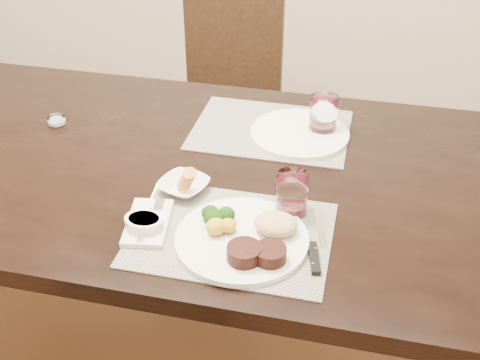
% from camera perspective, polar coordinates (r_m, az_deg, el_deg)
% --- Properties ---
extents(ground_plane, '(4.50, 4.50, 0.00)m').
position_cam_1_polar(ground_plane, '(2.18, -7.13, -14.79)').
color(ground_plane, '#492C17').
rests_on(ground_plane, ground).
extents(dining_table, '(2.00, 1.00, 0.75)m').
position_cam_1_polar(dining_table, '(1.74, -8.67, -0.21)').
color(dining_table, black).
rests_on(dining_table, ground).
extents(chair_far, '(0.42, 0.42, 0.90)m').
position_cam_1_polar(chair_far, '(2.59, -1.14, 8.24)').
color(chair_far, black).
rests_on(chair_far, ground).
extents(placemat_near, '(0.46, 0.34, 0.00)m').
position_cam_1_polar(placemat_near, '(1.40, -0.82, -5.16)').
color(placemat_near, gray).
rests_on(placemat_near, dining_table).
extents(placemat_far, '(0.46, 0.34, 0.00)m').
position_cam_1_polar(placemat_far, '(1.81, 2.95, 4.78)').
color(placemat_far, gray).
rests_on(placemat_far, dining_table).
extents(dinner_plate, '(0.31, 0.31, 0.05)m').
position_cam_1_polar(dinner_plate, '(1.36, 0.73, -5.44)').
color(dinner_plate, white).
rests_on(dinner_plate, placemat_near).
extents(napkin_fork, '(0.13, 0.19, 0.02)m').
position_cam_1_polar(napkin_fork, '(1.44, -8.70, -3.97)').
color(napkin_fork, silver).
rests_on(napkin_fork, placemat_near).
extents(steak_knife, '(0.05, 0.24, 0.01)m').
position_cam_1_polar(steak_knife, '(1.36, 7.18, -6.63)').
color(steak_knife, white).
rests_on(steak_knife, placemat_near).
extents(cracker_bowl, '(0.15, 0.15, 0.05)m').
position_cam_1_polar(cracker_bowl, '(1.53, -5.35, -0.51)').
color(cracker_bowl, white).
rests_on(cracker_bowl, placemat_near).
extents(sauce_ramekin, '(0.09, 0.14, 0.07)m').
position_cam_1_polar(sauce_ramekin, '(1.41, -9.06, -4.08)').
color(sauce_ramekin, white).
rests_on(sauce_ramekin, placemat_near).
extents(wine_glass_near, '(0.08, 0.08, 0.11)m').
position_cam_1_polar(wine_glass_near, '(1.44, 4.94, -1.49)').
color(wine_glass_near, white).
rests_on(wine_glass_near, placemat_near).
extents(far_plate, '(0.29, 0.29, 0.01)m').
position_cam_1_polar(far_plate, '(1.78, 5.68, 4.43)').
color(far_plate, white).
rests_on(far_plate, placemat_far).
extents(wine_glass_far, '(0.08, 0.08, 0.11)m').
position_cam_1_polar(wine_glass_far, '(1.79, 7.90, 6.00)').
color(wine_glass_far, white).
rests_on(wine_glass_far, placemat_far).
extents(salt_cellar, '(0.05, 0.05, 0.02)m').
position_cam_1_polar(salt_cellar, '(1.92, -16.99, 5.38)').
color(salt_cellar, white).
rests_on(salt_cellar, dining_table).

